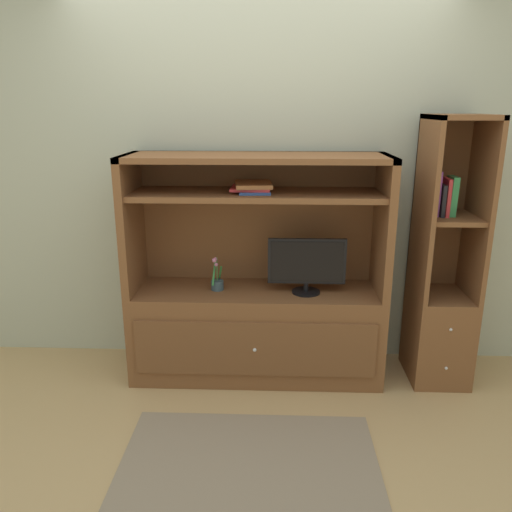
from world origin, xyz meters
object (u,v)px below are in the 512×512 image
media_console (256,307)px  tv_monitor (307,264)px  magazine_stack (253,187)px  bookshelf_tall (441,294)px  upright_book_row (443,196)px  potted_plant (217,282)px

media_console → tv_monitor: size_ratio=3.32×
media_console → tv_monitor: media_console is taller
tv_monitor → magazine_stack: 0.61m
tv_monitor → bookshelf_tall: bookshelf_tall is taller
media_console → upright_book_row: (1.17, -0.01, 0.77)m
tv_monitor → upright_book_row: bearing=3.0°
bookshelf_tall → upright_book_row: bookshelf_tall is taller
tv_monitor → magazine_stack: bearing=173.0°
tv_monitor → bookshelf_tall: size_ratio=0.29×
media_console → bookshelf_tall: bookshelf_tall is taller
bookshelf_tall → tv_monitor: bearing=-176.5°
potted_plant → magazine_stack: bearing=2.4°
bookshelf_tall → media_console: bearing=-179.8°
potted_plant → upright_book_row: bearing=0.5°
media_console → potted_plant: size_ratio=7.42×
magazine_stack → upright_book_row: 1.19m
tv_monitor → upright_book_row: 0.95m
potted_plant → magazine_stack: magazine_stack is taller
potted_plant → bookshelf_tall: bookshelf_tall is taller
magazine_stack → bookshelf_tall: size_ratio=0.17×
potted_plant → upright_book_row: size_ratio=0.81×
potted_plant → tv_monitor: bearing=-3.2°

